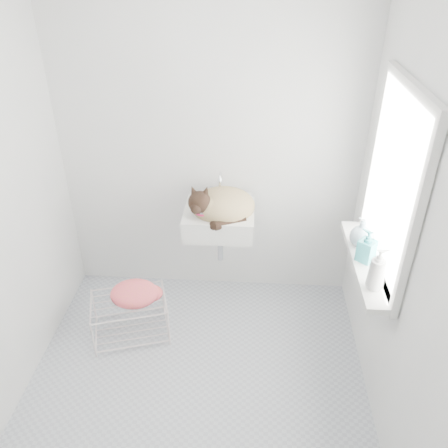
# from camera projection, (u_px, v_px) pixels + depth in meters

# --- Properties ---
(floor) EXTENTS (2.20, 2.00, 0.02)m
(floor) POSITION_uv_depth(u_px,v_px,m) (198.00, 374.00, 3.07)
(floor) COLOR #B5BCC5
(floor) RESTS_ON ground
(back_wall) EXTENTS (2.20, 0.02, 2.50)m
(back_wall) POSITION_uv_depth(u_px,v_px,m) (209.00, 142.00, 3.27)
(back_wall) COLOR white
(back_wall) RESTS_ON ground
(right_wall) EXTENTS (0.02, 2.00, 2.50)m
(right_wall) POSITION_uv_depth(u_px,v_px,m) (404.00, 220.00, 2.35)
(right_wall) COLOR white
(right_wall) RESTS_ON ground
(window_glass) EXTENTS (0.01, 0.80, 1.00)m
(window_glass) POSITION_uv_depth(u_px,v_px,m) (395.00, 185.00, 2.47)
(window_glass) COLOR white
(window_glass) RESTS_ON right_wall
(window_frame) EXTENTS (0.04, 0.90, 1.10)m
(window_frame) POSITION_uv_depth(u_px,v_px,m) (392.00, 185.00, 2.47)
(window_frame) COLOR white
(window_frame) RESTS_ON right_wall
(windowsill) EXTENTS (0.16, 0.88, 0.04)m
(windowsill) POSITION_uv_depth(u_px,v_px,m) (365.00, 262.00, 2.75)
(windowsill) COLOR white
(windowsill) RESTS_ON right_wall
(sink) EXTENTS (0.50, 0.43, 0.20)m
(sink) POSITION_uv_depth(u_px,v_px,m) (219.00, 210.00, 3.25)
(sink) COLOR white
(sink) RESTS_ON back_wall
(faucet) EXTENTS (0.18, 0.13, 0.18)m
(faucet) POSITION_uv_depth(u_px,v_px,m) (221.00, 181.00, 3.33)
(faucet) COLOR silver
(faucet) RESTS_ON sink
(cat) EXTENTS (0.50, 0.43, 0.29)m
(cat) POSITION_uv_depth(u_px,v_px,m) (221.00, 206.00, 3.21)
(cat) COLOR tan
(cat) RESTS_ON sink
(wire_rack) EXTENTS (0.60, 0.49, 0.31)m
(wire_rack) POSITION_uv_depth(u_px,v_px,m) (130.00, 317.00, 3.32)
(wire_rack) COLOR silver
(wire_rack) RESTS_ON floor
(towel) EXTENTS (0.36, 0.26, 0.14)m
(towel) POSITION_uv_depth(u_px,v_px,m) (135.00, 298.00, 3.21)
(towel) COLOR orange
(towel) RESTS_ON wire_rack
(bottle_a) EXTENTS (0.09, 0.09, 0.21)m
(bottle_a) POSITION_uv_depth(u_px,v_px,m) (373.00, 287.00, 2.52)
(bottle_a) COLOR silver
(bottle_a) RESTS_ON windowsill
(bottle_b) EXTENTS (0.13, 0.13, 0.20)m
(bottle_b) POSITION_uv_depth(u_px,v_px,m) (364.00, 260.00, 2.73)
(bottle_b) COLOR teal
(bottle_b) RESTS_ON windowsill
(bottle_c) EXTENTS (0.20, 0.20, 0.18)m
(bottle_c) POSITION_uv_depth(u_px,v_px,m) (359.00, 244.00, 2.88)
(bottle_c) COLOR silver
(bottle_c) RESTS_ON windowsill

